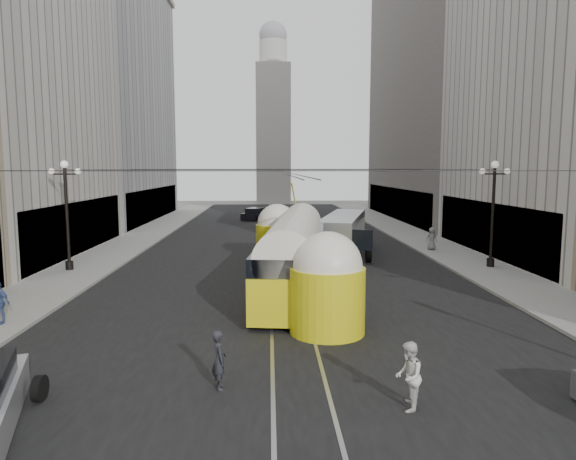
{
  "coord_description": "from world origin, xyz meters",
  "views": [
    {
      "loc": [
        -0.84,
        -12.18,
        6.07
      ],
      "look_at": [
        0.08,
        12.26,
        3.13
      ],
      "focal_mm": 32.0,
      "sensor_mm": 36.0,
      "label": 1
    }
  ],
  "objects": [
    {
      "name": "pedestrian_crossing_b",
      "position": [
        2.66,
        0.07,
        0.88
      ],
      "size": [
        0.89,
        1.01,
        1.75
      ],
      "primitive_type": "imported",
      "rotation": [
        0.0,
        0.0,
        -1.88
      ],
      "color": "beige",
      "rests_on": "ground"
    },
    {
      "name": "distant_tower",
      "position": [
        0.0,
        80.0,
        14.97
      ],
      "size": [
        6.0,
        6.0,
        31.36
      ],
      "color": "#B2AFA8",
      "rests_on": "ground"
    },
    {
      "name": "building_left_far",
      "position": [
        -19.99,
        48.0,
        14.31
      ],
      "size": [
        12.6,
        28.6,
        28.6
      ],
      "color": "#999999",
      "rests_on": "ground"
    },
    {
      "name": "sedan_dark_far",
      "position": [
        -2.48,
        48.74,
        0.64
      ],
      "size": [
        3.34,
        4.83,
        1.41
      ],
      "color": "black",
      "rests_on": "ground"
    },
    {
      "name": "catenary",
      "position": [
        0.12,
        31.49,
        5.88
      ],
      "size": [
        25.0,
        72.0,
        0.23
      ],
      "color": "black",
      "rests_on": "ground"
    },
    {
      "name": "streetcar",
      "position": [
        0.5,
        13.56,
        1.88
      ],
      "size": [
        4.39,
        17.45,
        3.85
      ],
      "color": "gold",
      "rests_on": "ground"
    },
    {
      "name": "pedestrian_sidewalk_right",
      "position": [
        11.02,
        24.39,
        0.98
      ],
      "size": [
        0.83,
        0.52,
        1.67
      ],
      "primitive_type": "imported",
      "rotation": [
        0.0,
        0.0,
        3.17
      ],
      "color": "slate",
      "rests_on": "sidewalk_right"
    },
    {
      "name": "ground",
      "position": [
        0.0,
        0.0,
        0.0
      ],
      "size": [
        170.0,
        170.0,
        0.0
      ],
      "primitive_type": "plane",
      "color": "slate",
      "rests_on": "ground"
    },
    {
      "name": "sidewalk_right",
      "position": [
        12.0,
        36.0,
        0.07
      ],
      "size": [
        4.0,
        72.0,
        0.15
      ],
      "primitive_type": "cube",
      "color": "gray",
      "rests_on": "ground"
    },
    {
      "name": "building_right_far",
      "position": [
        20.0,
        48.0,
        16.31
      ],
      "size": [
        12.6,
        32.6,
        32.6
      ],
      "color": "#514C47",
      "rests_on": "ground"
    },
    {
      "name": "rail_left",
      "position": [
        -0.75,
        32.5,
        0.0
      ],
      "size": [
        0.12,
        85.0,
        0.04
      ],
      "primitive_type": "cube",
      "color": "gray",
      "rests_on": "ground"
    },
    {
      "name": "lamppost_left_mid",
      "position": [
        -12.6,
        18.0,
        3.74
      ],
      "size": [
        1.86,
        0.44,
        6.37
      ],
      "color": "black",
      "rests_on": "sidewalk_left"
    },
    {
      "name": "pedestrian_crossing_a",
      "position": [
        -2.23,
        1.49,
        0.83
      ],
      "size": [
        0.54,
        0.69,
        1.67
      ],
      "primitive_type": "imported",
      "rotation": [
        0.0,
        0.0,
        1.82
      ],
      "color": "black",
      "rests_on": "ground"
    },
    {
      "name": "sedan_white_far",
      "position": [
        2.88,
        41.62,
        0.61
      ],
      "size": [
        2.05,
        4.36,
        1.34
      ],
      "color": "silver",
      "rests_on": "ground"
    },
    {
      "name": "lamppost_right_mid",
      "position": [
        12.6,
        18.0,
        3.74
      ],
      "size": [
        1.86,
        0.44,
        6.37
      ],
      "color": "black",
      "rests_on": "sidewalk_right"
    },
    {
      "name": "rail_right",
      "position": [
        0.75,
        32.5,
        0.0
      ],
      "size": [
        0.12,
        85.0,
        0.04
      ],
      "primitive_type": "cube",
      "color": "gray",
      "rests_on": "ground"
    },
    {
      "name": "sidewalk_left",
      "position": [
        -12.0,
        36.0,
        0.07
      ],
      "size": [
        4.0,
        72.0,
        0.15
      ],
      "primitive_type": "cube",
      "color": "gray",
      "rests_on": "ground"
    },
    {
      "name": "city_bus",
      "position": [
        4.49,
        24.14,
        1.51
      ],
      "size": [
        4.95,
        11.24,
        2.76
      ],
      "color": "#959799",
      "rests_on": "ground"
    },
    {
      "name": "road",
      "position": [
        0.0,
        32.5,
        0.0
      ],
      "size": [
        20.0,
        85.0,
        0.02
      ],
      "primitive_type": "cube",
      "color": "black",
      "rests_on": "ground"
    }
  ]
}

